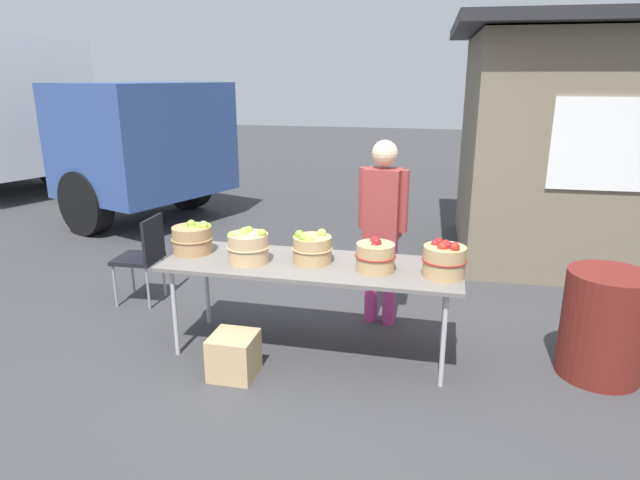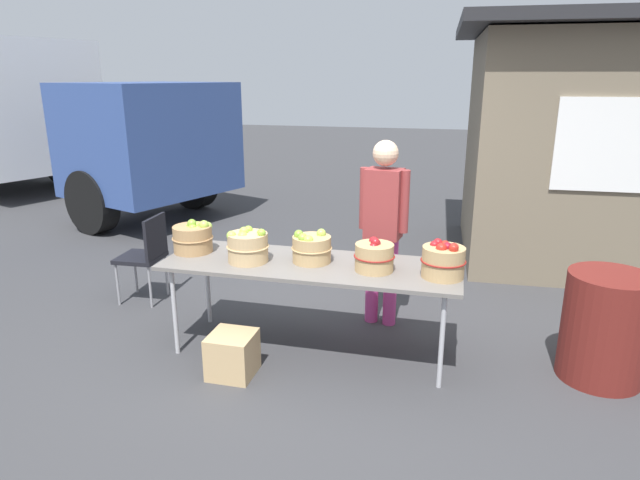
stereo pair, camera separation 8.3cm
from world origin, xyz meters
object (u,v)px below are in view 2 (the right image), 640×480
market_table (311,268)px  apple_basket_red_1 (443,261)px  box_truck (19,113)px  produce_crate (232,354)px  vendor_adult (383,219)px  folding_chair (146,251)px  apple_basket_green_2 (311,248)px  apple_basket_red_0 (374,256)px  apple_basket_green_1 (248,246)px  apple_basket_green_0 (193,238)px  trash_barrel (605,327)px

market_table → apple_basket_red_1: size_ratio=7.10×
market_table → apple_basket_red_1: bearing=-3.1°
market_table → box_truck: 8.29m
apple_basket_red_1 → box_truck: box_truck is taller
produce_crate → vendor_adult: bearing=51.4°
folding_chair → produce_crate: folding_chair is taller
apple_basket_red_1 → vendor_adult: 0.91m
vendor_adult → apple_basket_green_2: bearing=61.8°
market_table → apple_basket_red_0: 0.52m
box_truck → produce_crate: 8.29m
apple_basket_green_1 → apple_basket_red_0: apple_basket_green_1 is taller
folding_chair → produce_crate: 1.79m
apple_basket_green_0 → apple_basket_green_2: apple_basket_green_0 is taller
vendor_adult → produce_crate: size_ratio=5.04×
market_table → apple_basket_green_2: size_ratio=7.20×
apple_basket_red_0 → box_truck: bearing=146.9°
apple_basket_red_0 → folding_chair: size_ratio=0.36×
apple_basket_red_1 → folding_chair: size_ratio=0.38×
folding_chair → trash_barrel: (3.98, -0.49, -0.11)m
apple_basket_red_1 → box_truck: size_ratio=0.04×
apple_basket_red_1 → produce_crate: (-1.47, -0.44, -0.71)m
apple_basket_green_2 → produce_crate: (-0.46, -0.53, -0.70)m
apple_basket_red_1 → vendor_adult: bearing=126.3°
apple_basket_green_0 → apple_basket_red_1: 2.01m
trash_barrel → apple_basket_green_2: bearing=-177.5°
trash_barrel → apple_basket_red_1: bearing=-171.0°
box_truck → folding_chair: bearing=-19.1°
apple_basket_green_0 → apple_basket_red_1: same height
folding_chair → trash_barrel: size_ratio=1.07×
vendor_adult → produce_crate: vendor_adult is taller
apple_basket_red_0 → trash_barrel: (1.66, 0.17, -0.46)m
apple_basket_red_0 → box_truck: box_truck is taller
apple_basket_red_1 → apple_basket_green_2: bearing=174.9°
apple_basket_green_1 → trash_barrel: bearing=4.5°
apple_basket_green_2 → apple_basket_red_1: (1.00, -0.09, 0.01)m
box_truck → apple_basket_red_1: bearing=-11.1°
apple_basket_green_2 → market_table: bearing=-85.6°
apple_basket_red_0 → vendor_adult: bearing=92.8°
market_table → apple_basket_green_1: apple_basket_green_1 is taller
apple_basket_red_0 → folding_chair: apple_basket_red_0 is taller
market_table → produce_crate: size_ratio=7.09×
vendor_adult → box_truck: size_ratio=0.21×
apple_basket_green_0 → apple_basket_red_0: 1.51m
apple_basket_green_2 → apple_basket_red_0: size_ratio=1.04×
apple_basket_green_1 → box_truck: bearing=142.8°
market_table → vendor_adult: 0.86m
apple_basket_green_1 → apple_basket_red_0: size_ratio=1.08×
apple_basket_green_2 → folding_chair: 1.94m
apple_basket_red_0 → box_truck: 8.71m
trash_barrel → produce_crate: 2.71m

